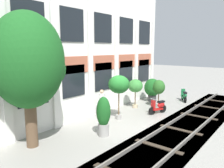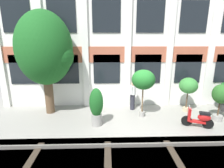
% 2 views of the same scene
% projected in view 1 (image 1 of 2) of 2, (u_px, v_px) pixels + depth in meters
% --- Properties ---
extents(ground_plane, '(80.00, 80.00, 0.00)m').
position_uv_depth(ground_plane, '(126.00, 126.00, 11.30)').
color(ground_plane, gray).
extents(apartment_facade, '(14.81, 0.64, 8.57)m').
position_uv_depth(apartment_facade, '(86.00, 43.00, 12.36)').
color(apartment_facade, silver).
rests_on(apartment_facade, ground).
extents(rail_tracks, '(22.45, 2.80, 0.43)m').
position_uv_depth(rail_tracks, '(170.00, 140.00, 9.82)').
color(rail_tracks, '#5B5449').
rests_on(rail_tracks, ground).
extents(broadleaf_tree, '(2.97, 2.83, 5.38)m').
position_uv_depth(broadleaf_tree, '(28.00, 63.00, 8.41)').
color(broadleaf_tree, brown).
rests_on(broadleaf_tree, ground).
extents(potted_plant_tall_urn, '(0.82, 0.82, 1.88)m').
position_uv_depth(potted_plant_tall_urn, '(159.00, 89.00, 14.68)').
color(potted_plant_tall_urn, gray).
rests_on(potted_plant_tall_urn, ground).
extents(potted_plant_terracotta_small, '(1.18, 1.18, 2.50)m').
position_uv_depth(potted_plant_terracotta_small, '(119.00, 85.00, 12.07)').
color(potted_plant_terracotta_small, gray).
rests_on(potted_plant_terracotta_small, ground).
extents(potted_plant_glazed_jar, '(1.21, 1.21, 1.73)m').
position_uv_depth(potted_plant_glazed_jar, '(152.00, 88.00, 16.40)').
color(potted_plant_glazed_jar, '#333333').
rests_on(potted_plant_glazed_jar, ground).
extents(potted_plant_stone_basin, '(0.65, 0.65, 1.83)m').
position_uv_depth(potted_plant_stone_basin, '(104.00, 114.00, 9.87)').
color(potted_plant_stone_basin, gray).
rests_on(potted_plant_stone_basin, ground).
extents(potted_plant_low_pan, '(0.98, 0.98, 1.94)m').
position_uv_depth(potted_plant_low_pan, '(135.00, 86.00, 14.54)').
color(potted_plant_low_pan, tan).
rests_on(potted_plant_low_pan, ground).
extents(scooter_near_curb, '(1.33, 0.68, 0.98)m').
position_uv_depth(scooter_near_curb, '(159.00, 107.00, 13.38)').
color(scooter_near_curb, black).
rests_on(scooter_near_curb, ground).
extents(scooter_second_parked, '(1.20, 0.85, 0.98)m').
position_uv_depth(scooter_second_parked, '(184.00, 96.00, 16.44)').
color(scooter_second_parked, black).
rests_on(scooter_second_parked, ground).
extents(resident_by_doorway, '(0.34, 0.47, 1.65)m').
position_uv_depth(resident_by_doorway, '(102.00, 103.00, 12.53)').
color(resident_by_doorway, '#282833').
rests_on(resident_by_doorway, ground).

